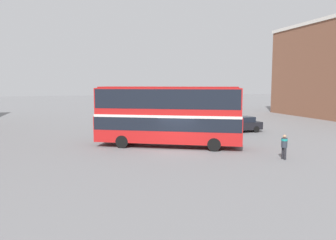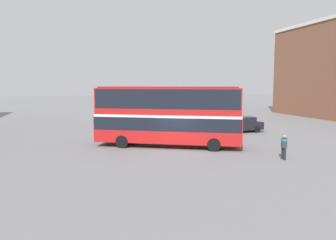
% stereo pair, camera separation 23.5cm
% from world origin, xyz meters
% --- Properties ---
extents(ground_plane, '(240.00, 240.00, 0.00)m').
position_xyz_m(ground_plane, '(0.00, 0.00, 0.00)').
color(ground_plane, slate).
extents(double_decker_bus, '(11.35, 7.15, 4.74)m').
position_xyz_m(double_decker_bus, '(-0.13, 1.75, 2.71)').
color(double_decker_bus, red).
rests_on(double_decker_bus, ground_plane).
extents(pedestrian_foreground, '(0.43, 0.43, 1.65)m').
position_xyz_m(pedestrian_foreground, '(6.06, -4.49, 1.01)').
color(pedestrian_foreground, '#232328').
rests_on(pedestrian_foreground, ground_plane).
extents(parked_car_kerb_near, '(4.19, 2.04, 1.60)m').
position_xyz_m(parked_car_kerb_near, '(9.33, 7.43, 0.81)').
color(parked_car_kerb_near, black).
rests_on(parked_car_kerb_near, ground_plane).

